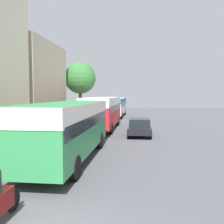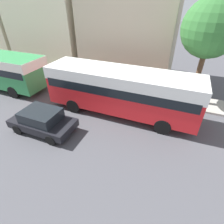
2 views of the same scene
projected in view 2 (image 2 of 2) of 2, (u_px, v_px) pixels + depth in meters
building_far_terrace at (129, 33)px, 16.30m from camera, size 5.43×8.33×8.18m
bus_following at (121, 87)px, 11.41m from camera, size 2.63×10.03×3.11m
car_crossing at (42, 120)px, 10.46m from camera, size 1.92×3.89×1.44m
pedestrian_near_curb at (128, 78)px, 14.96m from camera, size 0.37×0.37×1.80m
pedestrian_walking_away at (22, 64)px, 18.20m from camera, size 0.34×0.34×1.69m
street_tree at (211, 29)px, 10.77m from camera, size 3.65×3.65×6.99m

